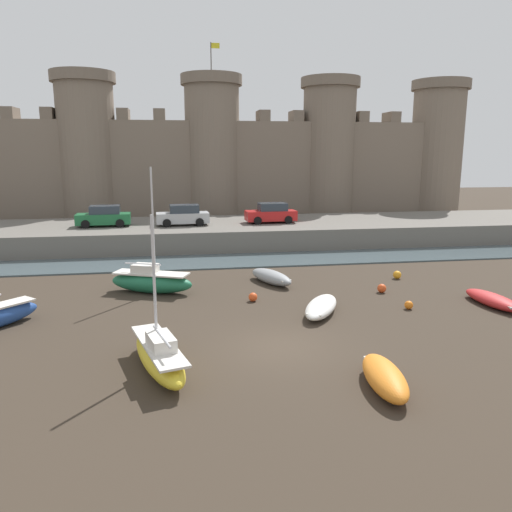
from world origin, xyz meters
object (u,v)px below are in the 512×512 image
Objects in this scene: mooring_buoy_off_centre at (382,288)px; mooring_buoy_near_channel at (409,305)px; car_quay_centre_east at (271,213)px; car_quay_west at (104,216)px; mooring_buoy_mid_mud at (253,297)px; rowboat_near_channel_right at (385,377)px; sailboat_midflat_centre at (151,281)px; rowboat_midflat_right at (321,306)px; rowboat_midflat_left at (493,300)px; mooring_buoy_near_shore at (397,275)px; car_quay_east at (183,215)px; rowboat_foreground_right at (271,277)px; sailboat_near_channel_left at (159,355)px.

mooring_buoy_near_channel is at bearing -87.43° from mooring_buoy_off_centre.
car_quay_west is (-13.28, 0.07, 0.00)m from car_quay_centre_east.
mooring_buoy_mid_mud is 0.11× the size of car_quay_centre_east.
mooring_buoy_mid_mud is at bearing 104.99° from rowboat_near_channel_right.
rowboat_midflat_right is at bearing -31.60° from sailboat_midflat_centre.
mooring_buoy_near_shore is (-2.32, 5.75, -0.07)m from rowboat_midflat_left.
car_quay_centre_east reaches higher than mooring_buoy_near_shore.
mooring_buoy_near_shore is 0.11× the size of car_quay_centre_east.
sailboat_midflat_centre is (-16.60, 5.04, 0.34)m from rowboat_midflat_left.
mooring_buoy_near_shore is 17.82m from car_quay_east.
car_quay_east is at bearing -177.74° from car_quay_centre_east.
rowboat_near_channel_right reaches higher than mooring_buoy_off_centre.
rowboat_foreground_right is 16.98m from car_quay_west.
rowboat_midflat_left is at bearing -68.02° from mooring_buoy_near_shore.
car_quay_west is (-4.15, 13.75, 1.80)m from sailboat_midflat_centre.
rowboat_midflat_right is (7.24, 5.15, -0.24)m from sailboat_near_channel_left.
mooring_buoy_near_channel is (-1.97, -5.60, -0.04)m from mooring_buoy_near_shore.
sailboat_near_channel_left is 13.26× the size of mooring_buoy_near_channel.
mooring_buoy_near_channel is (5.62, -5.73, -0.19)m from rowboat_foreground_right.
mooring_buoy_mid_mud is (-11.48, 2.59, -0.09)m from rowboat_midflat_left.
car_quay_east is at bearing 81.67° from sailboat_midflat_centre.
mooring_buoy_mid_mud is 18.80m from car_quay_west.
rowboat_midflat_left is at bearing 40.20° from rowboat_near_channel_right.
rowboat_midflat_left is (8.80, 7.43, -0.10)m from rowboat_near_channel_right.
mooring_buoy_mid_mud is 0.11× the size of car_quay_east.
car_quay_centre_east is at bearing 111.76° from rowboat_midflat_left.
car_quay_east is (-14.64, 18.43, 2.14)m from rowboat_midflat_left.
sailboat_near_channel_left is at bearing -109.52° from car_quay_centre_east.
rowboat_midflat_right reaches higher than mooring_buoy_off_centre.
car_quay_centre_east reaches higher than rowboat_foreground_right.
mooring_buoy_off_centre is at bearing -56.38° from car_quay_east.
rowboat_midflat_left is at bearing -16.89° from sailboat_midflat_centre.
rowboat_midflat_left is at bearing -34.74° from mooring_buoy_off_centre.
car_quay_centre_east reaches higher than rowboat_near_channel_right.
rowboat_near_channel_right is 0.81× the size of car_quay_west.
car_quay_west is (-18.43, 13.04, 2.21)m from mooring_buoy_near_shore.
rowboat_midflat_left is 16.66m from sailboat_near_channel_left.
rowboat_near_channel_right is at bearing -75.01° from mooring_buoy_mid_mud.
sailboat_near_channel_left is (0.72, -10.04, -0.06)m from sailboat_midflat_centre.
mooring_buoy_near_shore is at bearing -45.84° from car_quay_east.
rowboat_foreground_right is at bearing 102.44° from rowboat_midflat_right.
car_quay_west is at bearing 179.69° from car_quay_centre_east.
rowboat_foreground_right is at bearing 64.55° from mooring_buoy_mid_mud.
car_quay_centre_east is 1.00× the size of car_quay_west.
mooring_buoy_near_shore is (6.47, 13.19, -0.17)m from rowboat_near_channel_right.
rowboat_midflat_left is 8.39× the size of mooring_buoy_mid_mud.
car_quay_west is at bearing 144.72° from mooring_buoy_near_shore.
rowboat_midflat_left is (9.91, -5.88, -0.08)m from rowboat_foreground_right.
sailboat_near_channel_left is at bearing -93.04° from car_quay_east.
rowboat_midflat_right is 8.01× the size of mooring_buoy_near_shore.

